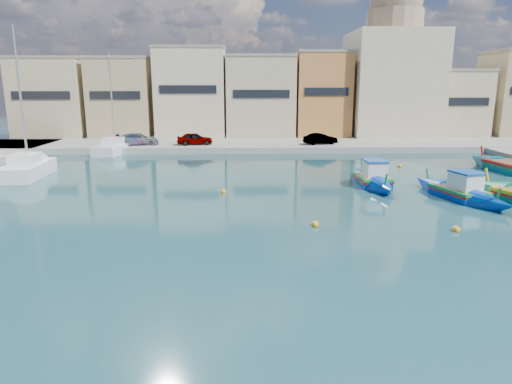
# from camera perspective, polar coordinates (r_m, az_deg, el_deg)

# --- Properties ---
(ground) EXTENTS (160.00, 160.00, 0.00)m
(ground) POSITION_cam_1_polar(r_m,az_deg,el_deg) (18.80, 23.14, -8.24)
(ground) COLOR #133539
(ground) RESTS_ON ground
(north_quay) EXTENTS (80.00, 8.00, 0.60)m
(north_quay) POSITION_cam_1_polar(r_m,az_deg,el_deg) (48.85, 7.62, 5.81)
(north_quay) COLOR gray
(north_quay) RESTS_ON ground
(north_townhouses) EXTENTS (83.20, 7.87, 10.19)m
(north_townhouses) POSITION_cam_1_polar(r_m,az_deg,el_deg) (57.07, 13.35, 11.37)
(north_townhouses) COLOR tan
(north_townhouses) RESTS_ON ground
(church_block) EXTENTS (10.00, 10.00, 19.10)m
(church_block) POSITION_cam_1_polar(r_m,az_deg,el_deg) (58.61, 16.62, 14.56)
(church_block) COLOR #C2B291
(church_block) RESTS_ON ground
(parked_cars) EXTENTS (22.52, 2.35, 1.23)m
(parked_cars) POSITION_cam_1_polar(r_m,az_deg,el_deg) (46.85, -7.00, 6.61)
(parked_cars) COLOR #4C1919
(parked_cars) RESTS_ON north_quay
(luzzu_turquoise_cabin) EXTENTS (3.85, 8.35, 2.62)m
(luzzu_turquoise_cabin) POSITION_cam_1_polar(r_m,az_deg,el_deg) (29.39, 24.02, -0.14)
(luzzu_turquoise_cabin) COLOR #0037A8
(luzzu_turquoise_cabin) RESTS_ON ground
(luzzu_blue_cabin) EXTENTS (2.01, 7.70, 2.71)m
(luzzu_blue_cabin) POSITION_cam_1_polar(r_m,az_deg,el_deg) (31.34, 14.33, 1.41)
(luzzu_blue_cabin) COLOR #0039AC
(luzzu_blue_cabin) RESTS_ON ground
(luzzu_cyan_mid) EXTENTS (3.92, 9.73, 2.80)m
(luzzu_cyan_mid) POSITION_cam_1_polar(r_m,az_deg,el_deg) (39.99, 29.25, 2.57)
(luzzu_cyan_mid) COLOR #007196
(luzzu_cyan_mid) RESTS_ON ground
(yacht_north) EXTENTS (3.24, 7.92, 10.27)m
(yacht_north) POSITION_cam_1_polar(r_m,az_deg,el_deg) (48.31, -16.60, 5.42)
(yacht_north) COLOR white
(yacht_north) RESTS_ON ground
(yacht_midnorth) EXTENTS (2.89, 8.17, 11.41)m
(yacht_midnorth) POSITION_cam_1_polar(r_m,az_deg,el_deg) (38.68, -25.81, 2.87)
(yacht_midnorth) COLOR white
(yacht_midnorth) RESTS_ON ground
(mooring_buoys) EXTENTS (23.02, 24.81, 0.36)m
(mooring_buoys) POSITION_cam_1_polar(r_m,az_deg,el_deg) (24.82, 20.06, -2.67)
(mooring_buoys) COLOR #FFA81A
(mooring_buoys) RESTS_ON ground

